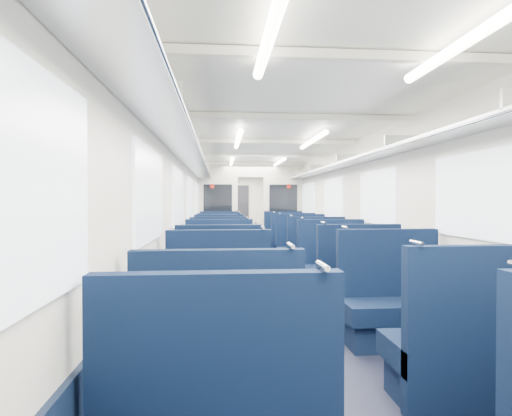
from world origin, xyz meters
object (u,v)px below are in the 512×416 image
object	(u,v)px
seat_15	(302,251)
seat_16	(220,246)
seat_17	(292,245)
seat_9	(355,284)
bulkhead	(251,206)
seat_6	(219,311)
seat_18	(220,241)
seat_13	(314,259)
seat_14	(219,252)
end_door	(240,209)
seat_4	(218,368)
seat_7	(392,308)
seat_10	(219,270)
seat_5	(468,355)
seat_12	(219,259)
seat_8	(219,287)
seat_11	(333,271)
seat_19	(284,240)

from	to	relation	value
seat_15	seat_16	bearing A→B (deg)	146.58
seat_17	seat_9	bearing A→B (deg)	-90.00
bulkhead	seat_17	bearing A→B (deg)	-63.86
seat_6	seat_18	world-z (taller)	same
seat_13	seat_14	bearing A→B (deg)	147.09
end_door	seat_4	distance (m)	15.07
seat_4	seat_13	world-z (taller)	same
end_door	seat_4	size ratio (longest dim) A/B	1.78
seat_16	seat_7	bearing A→B (deg)	-73.55
seat_10	bulkhead	bearing A→B (deg)	80.64
seat_7	seat_18	distance (m)	7.07
seat_5	seat_6	distance (m)	2.08
seat_12	seat_15	size ratio (longest dim) A/B	1.00
seat_4	seat_17	xyz separation A→B (m)	(1.66, 6.99, 0.00)
seat_18	end_door	bearing A→B (deg)	83.08
seat_5	seat_8	size ratio (longest dim) A/B	1.00
seat_10	seat_12	size ratio (longest dim) A/B	1.00
seat_9	seat_15	xyz separation A→B (m)	(0.00, 3.39, 0.00)
end_door	seat_18	bearing A→B (deg)	-96.92
seat_8	seat_10	world-z (taller)	same
seat_15	seat_16	xyz separation A→B (m)	(-1.66, 1.10, 0.00)
seat_4	seat_9	distance (m)	2.96
seat_11	seat_4	bearing A→B (deg)	-115.62
seat_8	seat_12	bearing A→B (deg)	90.00
seat_14	seat_15	xyz separation A→B (m)	(1.66, 0.07, 0.00)
seat_5	seat_7	distance (m)	1.23
seat_14	end_door	bearing A→B (deg)	84.88
seat_17	seat_4	bearing A→B (deg)	-103.36
end_door	seat_19	world-z (taller)	end_door
bulkhead	seat_9	bearing A→B (deg)	-82.41
seat_14	seat_18	xyz separation A→B (m)	(0.00, 2.42, 0.00)
bulkhead	seat_12	size ratio (longest dim) A/B	2.49
seat_9	seat_16	distance (m)	4.78
end_door	seat_11	xyz separation A→B (m)	(0.83, -11.57, -0.65)
seat_6	seat_13	bearing A→B (deg)	63.67
seat_19	bulkhead	bearing A→B (deg)	149.33
seat_9	seat_16	world-z (taller)	same
seat_12	end_door	bearing A→B (deg)	85.36
seat_9	seat_7	bearing A→B (deg)	-90.00
seat_4	seat_10	distance (m)	3.64
seat_5	seat_17	bearing A→B (deg)	90.00
seat_9	seat_14	xyz separation A→B (m)	(-1.66, 3.32, 0.00)
seat_10	seat_19	distance (m)	4.84
seat_12	seat_18	size ratio (longest dim) A/B	1.00
seat_9	seat_8	bearing A→B (deg)	179.98
seat_16	seat_19	bearing A→B (deg)	36.94
seat_15	seat_17	distance (m)	1.14
seat_7	seat_12	size ratio (longest dim) A/B	1.00
seat_7	seat_12	world-z (taller)	same
seat_9	seat_19	world-z (taller)	same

